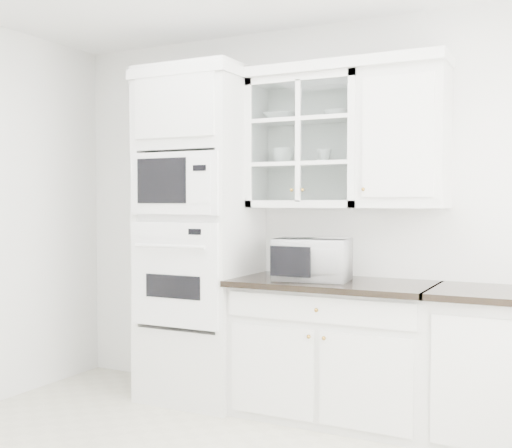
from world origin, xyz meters
The scene contains 12 objects.
room_shell centered at (0.00, 0.43, 1.78)m, with size 4.00×3.50×2.70m.
oven_column centered at (-0.75, 1.42, 1.20)m, with size 0.76×0.68×2.40m.
base_cabinet_run centered at (0.28, 1.45, 0.46)m, with size 1.32×0.67×0.92m.
extra_base_cabinet centered at (1.28, 1.45, 0.46)m, with size 0.72×0.67×0.92m.
upper_cabinet_glass centered at (0.03, 1.58, 1.85)m, with size 0.80×0.33×0.90m.
upper_cabinet_solid centered at (0.71, 1.58, 1.85)m, with size 0.55×0.33×0.90m, color silver.
crown_molding centered at (-0.07, 1.56, 2.33)m, with size 2.14×0.38×0.07m, color white.
countertop_microwave centered at (0.15, 1.40, 1.06)m, with size 0.48×0.40×0.28m, color white.
bowl_a centered at (-0.18, 1.58, 2.04)m, with size 0.23×0.23×0.06m, color white.
bowl_b centered at (0.24, 1.59, 2.04)m, with size 0.17×0.17×0.05m, color white.
cup_a centered at (-0.16, 1.59, 1.77)m, with size 0.14×0.14×0.11m, color white.
cup_b centered at (0.16, 1.58, 1.76)m, with size 0.10×0.10×0.09m, color white.
Camera 1 is at (1.73, -2.56, 1.44)m, focal length 45.00 mm.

